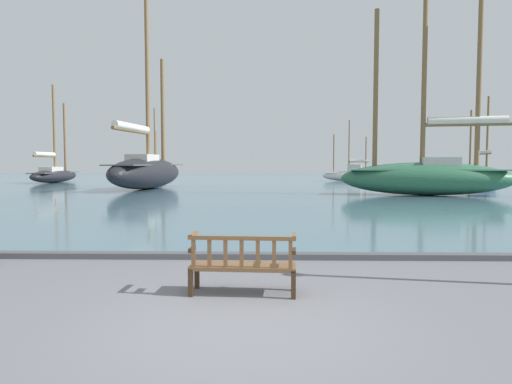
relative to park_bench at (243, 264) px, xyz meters
The scene contains 10 objects.
ground_plane 1.37m from the park_bench, 89.19° to the right, with size 160.00×160.00×0.00m, color slate.
harbor_water 42.72m from the park_bench, 89.98° to the left, with size 100.00×80.00×0.08m, color slate.
quay_edge_kerb 2.60m from the park_bench, 89.60° to the left, with size 40.00×0.30×0.12m, color #4C4C50.
park_bench is the anchor object (origin of this frame).
sailboat_far_port 41.59m from the park_bench, 77.33° to the left, with size 5.84×2.93×6.32m.
sailboat_distant_harbor 42.11m from the park_bench, 118.66° to the left, with size 2.54×8.09×9.43m.
sailboat_mid_port 22.53m from the park_bench, 63.99° to the left, with size 10.26×4.56×14.30m.
sailboat_nearest_starboard 27.96m from the park_bench, 107.56° to the left, with size 4.43×11.84×14.31m.
sailboat_outer_port 39.76m from the park_bench, 105.58° to the left, with size 2.34×6.12×7.30m.
sailboat_far_starboard 38.23m from the park_bench, 60.48° to the left, with size 2.52×8.48×8.91m.
Camera 1 is at (0.33, -5.54, 2.00)m, focal length 32.00 mm.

